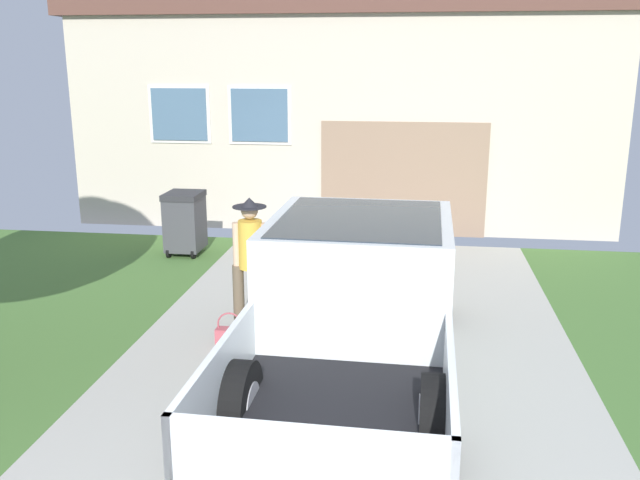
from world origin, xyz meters
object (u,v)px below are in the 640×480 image
at_px(pickup_truck, 358,301).
at_px(person_with_hat, 251,258).
at_px(house_with_garage, 352,91).
at_px(handbag, 230,335).
at_px(wheeled_trash_bin, 185,221).

distance_m(pickup_truck, person_with_hat, 1.49).
relative_size(pickup_truck, house_with_garage, 0.49).
height_order(person_with_hat, handbag, person_with_hat).
relative_size(person_with_hat, wheeled_trash_bin, 1.59).
distance_m(pickup_truck, wheeled_trash_bin, 5.29).
relative_size(person_with_hat, handbag, 4.21).
bearing_deg(person_with_hat, handbag, -128.03).
distance_m(person_with_hat, handbag, 0.94).
bearing_deg(handbag, person_with_hat, 54.53).
bearing_deg(wheeled_trash_bin, person_with_hat, -59.79).
xyz_separation_m(person_with_hat, wheeled_trash_bin, (-2.02, 3.47, -0.41)).
bearing_deg(pickup_truck, handbag, 169.22).
height_order(pickup_truck, handbag, pickup_truck).
bearing_deg(handbag, house_with_garage, 86.11).
relative_size(pickup_truck, wheeled_trash_bin, 5.00).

